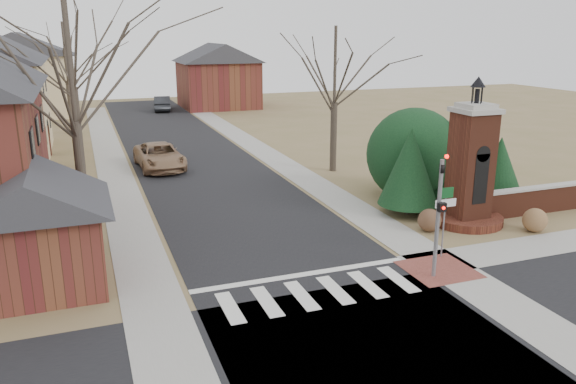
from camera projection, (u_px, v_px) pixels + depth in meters
name	position (u px, v px, depth m)	size (l,w,h in m)	color
ground	(329.00, 304.00, 17.72)	(120.00, 120.00, 0.00)	brown
main_street	(193.00, 160.00, 37.55)	(8.00, 70.00, 0.01)	black
cross_street	(375.00, 353.00, 15.01)	(120.00, 8.00, 0.01)	black
crosswalk_zone	(319.00, 293.00, 18.44)	(8.00, 2.20, 0.02)	silver
stop_bar	(302.00, 275.00, 19.79)	(8.00, 0.35, 0.02)	silver
sidewalk_right_main	(267.00, 154.00, 39.28)	(2.00, 60.00, 0.02)	gray
sidewalk_left	(112.00, 166.00, 35.81)	(2.00, 60.00, 0.02)	gray
curb_apron	(439.00, 270.00, 20.22)	(2.40, 2.40, 0.02)	brown
traffic_signal_pole	(439.00, 206.00, 18.96)	(0.28, 0.41, 4.50)	slate
sign_post	(445.00, 208.00, 20.84)	(0.90, 0.07, 2.75)	slate
brick_gate_monument	(470.00, 176.00, 24.63)	(3.20, 3.20, 6.47)	#602C1C
brick_garden_wall	(546.00, 198.00, 26.55)	(7.50, 0.50, 1.30)	#602C1C
garage_left	(35.00, 224.00, 18.31)	(4.80, 4.80, 4.29)	brown
house_distant_left	(21.00, 73.00, 55.80)	(10.80, 8.80, 8.53)	beige
house_distant_right	(218.00, 74.00, 62.64)	(8.80, 8.80, 7.30)	brown
evergreen_near	(410.00, 166.00, 25.80)	(2.80, 2.80, 4.10)	#473D33
evergreen_mid	(454.00, 150.00, 27.90)	(3.40, 3.40, 4.70)	#473D33
evergreen_far	(499.00, 165.00, 27.86)	(2.40, 2.40, 3.30)	#473D33
evergreen_mass	(414.00, 151.00, 28.62)	(4.80, 4.80, 4.80)	black
bare_tree_0	(68.00, 47.00, 21.37)	(8.05, 8.05, 11.15)	#473D33
bare_tree_1	(69.00, 36.00, 33.00)	(8.40, 8.40, 11.64)	#473D33
bare_tree_2	(64.00, 48.00, 44.82)	(7.35, 7.35, 10.19)	#473D33
bare_tree_3	(335.00, 59.00, 32.80)	(7.00, 7.00, 9.70)	#473D33
pickup_truck	(160.00, 156.00, 35.00)	(2.57, 5.58, 1.55)	#977252
distant_car	(162.00, 103.00, 60.47)	(1.67, 4.80, 1.58)	#2D2F34
dry_shrub_left	(430.00, 220.00, 24.00)	(1.00, 1.00, 1.00)	brown
dry_shrub_right	(535.00, 220.00, 23.95)	(1.03, 1.03, 1.03)	brown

